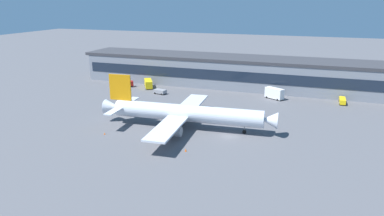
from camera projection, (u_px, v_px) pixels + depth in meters
ground_plane at (228, 136)px, 97.93m from camera, size 600.00×600.00×0.00m
terminal_building at (263, 73)px, 149.68m from camera, size 159.95×20.21×12.67m
airliner at (184, 113)px, 103.08m from camera, size 51.75×44.36×14.77m
crew_van at (127, 84)px, 152.62m from camera, size 5.41×5.01×2.55m
pushback_tractor at (160, 91)px, 141.89m from camera, size 5.24×3.56×1.75m
fuel_truck at (148, 83)px, 151.80m from camera, size 6.70×8.65×3.35m
belt_loader at (342, 101)px, 128.40m from camera, size 2.14×6.42×1.95m
catering_truck at (274, 93)px, 134.39m from camera, size 7.52×5.90×4.15m
traffic_cone_0 at (105, 133)px, 99.28m from camera, size 0.44×0.44×0.55m
traffic_cone_1 at (186, 150)px, 88.16m from camera, size 0.53×0.53×0.66m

